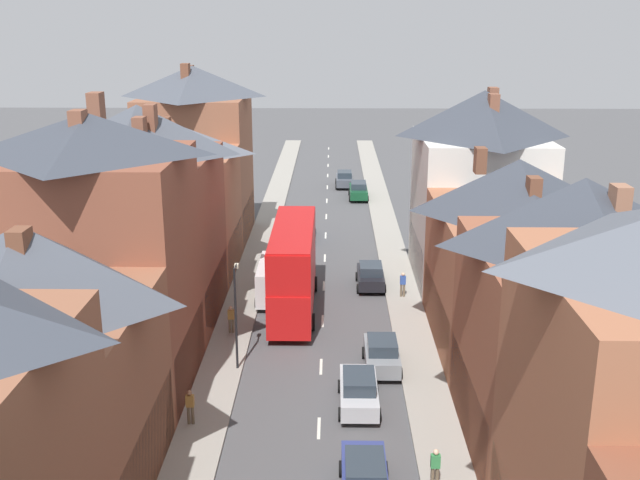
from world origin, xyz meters
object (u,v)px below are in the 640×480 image
at_px(car_near_blue, 365,478).
at_px(delivery_van, 275,279).
at_px(car_parked_right_a, 358,190).
at_px(pedestrian_mid_right, 231,318).
at_px(car_parked_left_b, 303,229).
at_px(car_mid_white, 282,253).
at_px(pedestrian_far_left, 403,283).
at_px(pedestrian_near_right, 435,466).
at_px(street_lamp, 236,310).
at_px(car_near_silver, 371,275).
at_px(pedestrian_mid_left, 190,405).
at_px(car_mid_black, 344,179).
at_px(double_decker_bus_lead, 293,267).
at_px(car_far_grey, 382,354).
at_px(car_parked_left_a, 359,390).

relative_size(car_near_blue, delivery_van, 0.81).
bearing_deg(car_parked_right_a, pedestrian_mid_right, -103.98).
bearing_deg(car_parked_left_b, car_mid_white, -101.71).
bearing_deg(pedestrian_far_left, pedestrian_mid_right, -150.03).
bearing_deg(pedestrian_near_right, street_lamp, 131.09).
distance_m(delivery_van, street_lamp, 10.14).
xyz_separation_m(car_near_silver, pedestrian_mid_left, (-8.73, -17.75, 0.21)).
bearing_deg(pedestrian_mid_right, delivery_van, 70.26).
height_order(pedestrian_mid_left, pedestrian_mid_right, same).
bearing_deg(pedestrian_near_right, car_mid_black, 92.92).
distance_m(car_near_silver, delivery_van, 6.62).
bearing_deg(car_parked_left_b, pedestrian_mid_right, -99.94).
xyz_separation_m(car_near_silver, pedestrian_far_left, (1.95, -2.04, 0.21)).
relative_size(double_decker_bus_lead, car_near_blue, 2.55).
height_order(car_near_blue, car_parked_left_b, car_parked_left_b).
relative_size(double_decker_bus_lead, car_near_silver, 2.82).
relative_size(car_mid_black, delivery_van, 0.79).
relative_size(car_parked_left_b, pedestrian_mid_left, 2.85).
bearing_deg(car_parked_right_a, car_parked_left_b, -109.23).
xyz_separation_m(car_mid_black, street_lamp, (-6.05, -42.57, 2.39)).
relative_size(car_far_grey, delivery_van, 0.74).
xyz_separation_m(car_near_blue, car_far_grey, (1.30, 10.67, 0.01)).
height_order(car_parked_left_b, car_far_grey, car_far_grey).
height_order(pedestrian_mid_right, street_lamp, street_lamp).
height_order(car_mid_black, street_lamp, street_lamp).
height_order(double_decker_bus_lead, car_mid_black, double_decker_bus_lead).
height_order(car_parked_left_b, pedestrian_far_left, pedestrian_far_left).
relative_size(double_decker_bus_lead, car_far_grey, 2.79).
height_order(car_parked_left_a, delivery_van, delivery_van).
xyz_separation_m(car_near_silver, car_parked_right_a, (0.00, 25.13, 0.03)).
relative_size(car_parked_left_b, delivery_van, 0.88).
bearing_deg(pedestrian_near_right, delivery_van, 110.84).
bearing_deg(delivery_van, car_mid_white, 90.00).
relative_size(car_near_silver, delivery_van, 0.74).
bearing_deg(car_far_grey, double_decker_bus_lead, 121.96).
height_order(car_parked_left_b, street_lamp, street_lamp).
bearing_deg(car_parked_right_a, pedestrian_near_right, -88.33).
relative_size(car_mid_black, car_mid_white, 0.96).
xyz_separation_m(double_decker_bus_lead, car_near_blue, (3.61, -18.54, -1.98)).
relative_size(car_parked_right_a, pedestrian_near_right, 2.81).
bearing_deg(double_decker_bus_lead, car_mid_white, 98.21).
xyz_separation_m(car_far_grey, street_lamp, (-7.35, -0.15, 2.39)).
bearing_deg(street_lamp, car_near_blue, -60.09).
relative_size(car_parked_left_a, car_mid_white, 0.99).
height_order(pedestrian_mid_right, pedestrian_far_left, same).
relative_size(car_parked_left_a, pedestrian_mid_left, 2.65).
distance_m(car_mid_black, pedestrian_mid_right, 38.94).
relative_size(car_parked_right_a, car_mid_white, 1.05).
height_order(car_parked_right_a, car_parked_left_b, car_parked_right_a).
xyz_separation_m(car_mid_black, car_parked_left_b, (-3.60, -19.33, -0.01)).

